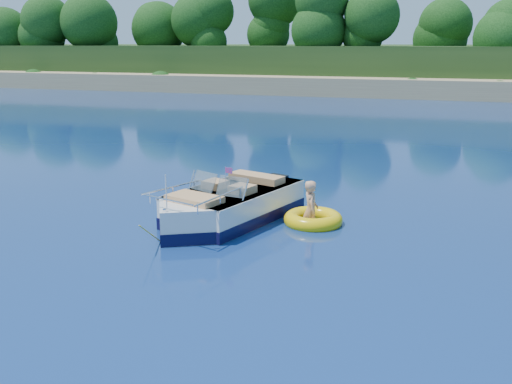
# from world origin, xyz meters

# --- Properties ---
(ground) EXTENTS (160.00, 160.00, 0.00)m
(ground) POSITION_xyz_m (0.00, 0.00, 0.00)
(ground) COLOR #0B214D
(ground) RESTS_ON ground
(shoreline) EXTENTS (170.00, 59.00, 6.00)m
(shoreline) POSITION_xyz_m (0.00, 63.77, 0.98)
(shoreline) COLOR #987B58
(shoreline) RESTS_ON ground
(treeline) EXTENTS (150.00, 7.12, 8.19)m
(treeline) POSITION_xyz_m (0.04, 41.01, 5.55)
(treeline) COLOR black
(treeline) RESTS_ON ground
(motorboat) EXTENTS (2.92, 5.22, 1.79)m
(motorboat) POSITION_xyz_m (-1.68, 0.40, 0.35)
(motorboat) COLOR white
(motorboat) RESTS_ON ground
(tow_tube) EXTENTS (1.83, 1.83, 0.38)m
(tow_tube) POSITION_xyz_m (0.41, 0.93, 0.10)
(tow_tube) COLOR yellow
(tow_tube) RESTS_ON ground
(boy) EXTENTS (0.67, 0.93, 1.67)m
(boy) POSITION_xyz_m (0.35, 0.88, 0.00)
(boy) COLOR tan
(boy) RESTS_ON ground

